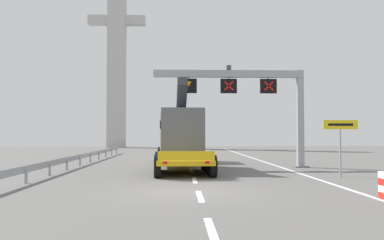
% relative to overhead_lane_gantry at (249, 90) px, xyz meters
% --- Properties ---
extents(ground, '(112.00, 112.00, 0.00)m').
position_rel_overhead_lane_gantry_xyz_m(ground, '(-4.17, -10.79, -4.93)').
color(ground, slate).
extents(lane_markings, '(0.20, 61.01, 0.01)m').
position_rel_overhead_lane_gantry_xyz_m(lane_markings, '(-3.75, 12.41, -4.93)').
color(lane_markings, silver).
rests_on(lane_markings, ground).
extents(edge_line_right, '(0.20, 63.00, 0.01)m').
position_rel_overhead_lane_gantry_xyz_m(edge_line_right, '(2.03, 1.21, -4.93)').
color(edge_line_right, silver).
rests_on(edge_line_right, ground).
extents(overhead_lane_gantry, '(9.83, 0.90, 6.50)m').
position_rel_overhead_lane_gantry_xyz_m(overhead_lane_gantry, '(0.00, 0.00, 0.00)').
color(overhead_lane_gantry, '#9EA0A5').
rests_on(overhead_lane_gantry, ground).
extents(heavy_haul_truck_yellow, '(3.51, 14.14, 5.30)m').
position_rel_overhead_lane_gantry_xyz_m(heavy_haul_truck_yellow, '(-4.44, 1.40, -2.94)').
color(heavy_haul_truck_yellow, yellow).
rests_on(heavy_haul_truck_yellow, ground).
extents(exit_sign_yellow, '(1.73, 0.15, 2.81)m').
position_rel_overhead_lane_gantry_xyz_m(exit_sign_yellow, '(3.54, -5.87, -2.78)').
color(exit_sign_yellow, '#9EA0A5').
rests_on(exit_sign_yellow, ground).
extents(guardrail_left, '(0.13, 32.04, 0.76)m').
position_rel_overhead_lane_gantry_xyz_m(guardrail_left, '(-11.09, 3.23, -4.37)').
color(guardrail_left, '#999EA3').
rests_on(guardrail_left, ground).
extents(bridge_pylon_distant, '(9.00, 2.00, 32.53)m').
position_rel_overhead_lane_gantry_xyz_m(bridge_pylon_distant, '(-14.31, 38.84, 11.72)').
color(bridge_pylon_distant, '#B7B7B2').
rests_on(bridge_pylon_distant, ground).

